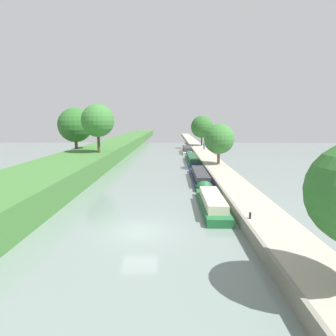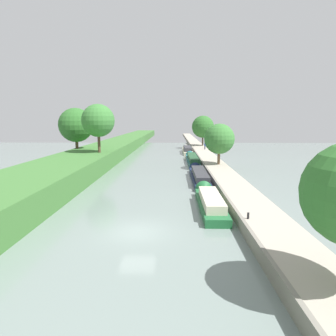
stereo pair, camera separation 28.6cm
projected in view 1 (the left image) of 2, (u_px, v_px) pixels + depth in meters
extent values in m
plane|color=slate|center=(139.00, 232.00, 20.01)|extent=(160.00, 160.00, 0.00)
cube|color=#A89E8E|center=(271.00, 226.00, 19.82)|extent=(3.44, 260.00, 0.92)
cube|color=gray|center=(245.00, 226.00, 19.84)|extent=(0.25, 260.00, 0.97)
cube|color=#1E6033|center=(212.00, 205.00, 25.18)|extent=(1.98, 9.48, 0.66)
cube|color=beige|center=(213.00, 199.00, 24.60)|extent=(1.62, 6.63, 0.73)
cone|color=#1E6033|center=(205.00, 190.00, 30.44)|extent=(1.88, 1.19, 1.88)
cube|color=#141E42|center=(200.00, 178.00, 37.24)|extent=(1.95, 12.90, 0.58)
cube|color=#333338|center=(200.00, 174.00, 36.50)|extent=(1.60, 9.03, 0.77)
cone|color=#141E42|center=(195.00, 169.00, 44.18)|extent=(1.85, 1.17, 1.85)
cube|color=#195B60|center=(192.00, 161.00, 53.19)|extent=(1.86, 15.82, 0.56)
cube|color=#234C2D|center=(192.00, 158.00, 52.30)|extent=(1.53, 11.07, 0.79)
cone|color=#195B60|center=(189.00, 155.00, 61.54)|extent=(1.77, 1.12, 1.77)
cube|color=beige|center=(187.00, 151.00, 68.45)|extent=(2.09, 11.91, 0.70)
cube|color=#333338|center=(187.00, 148.00, 67.74)|extent=(1.72, 8.33, 0.87)
cone|color=beige|center=(185.00, 149.00, 74.94)|extent=(1.99, 1.26, 1.99)
cylinder|color=brown|center=(219.00, 156.00, 44.47)|extent=(0.43, 0.43, 2.72)
sphere|color=#387533|center=(219.00, 139.00, 44.03)|extent=(4.72, 4.72, 4.72)
cylinder|color=#4C3828|center=(202.00, 139.00, 77.25)|extent=(0.38, 0.38, 3.48)
sphere|color=#2D6628|center=(202.00, 127.00, 76.68)|extent=(5.99, 5.99, 5.99)
cylinder|color=#4C3828|center=(99.00, 141.00, 46.06)|extent=(0.45, 0.45, 3.73)
sphere|color=#387533|center=(98.00, 121.00, 45.51)|extent=(5.29, 5.29, 5.29)
cylinder|color=#4C3828|center=(76.00, 142.00, 52.56)|extent=(0.55, 0.55, 2.63)
sphere|color=#2D6628|center=(75.00, 125.00, 52.05)|extent=(6.28, 6.28, 6.28)
cylinder|color=#282D42|center=(204.00, 148.00, 67.50)|extent=(0.26, 0.26, 0.82)
cylinder|color=#28428E|center=(204.00, 145.00, 67.37)|extent=(0.34, 0.34, 0.62)
sphere|color=tan|center=(204.00, 143.00, 67.30)|extent=(0.22, 0.22, 0.22)
cylinder|color=black|center=(250.00, 216.00, 19.99)|extent=(0.16, 0.16, 0.45)
cylinder|color=black|center=(193.00, 146.00, 75.06)|extent=(0.16, 0.16, 0.45)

